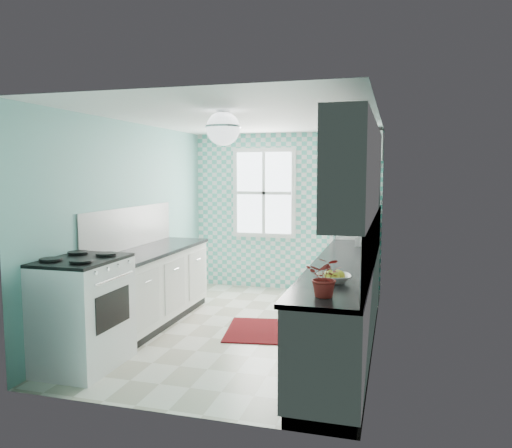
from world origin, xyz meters
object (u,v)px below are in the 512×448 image
(ceiling_light, at_px, (223,128))
(sink, at_px, (353,251))
(fridge, at_px, (353,251))
(potted_plant, at_px, (326,277))
(fruit_bowl, at_px, (334,278))
(microwave, at_px, (354,193))
(stove, at_px, (82,311))

(ceiling_light, relative_size, sink, 0.66)
(fridge, bearing_deg, potted_plant, -86.79)
(potted_plant, bearing_deg, ceiling_light, 137.59)
(fridge, distance_m, sink, 1.33)
(ceiling_light, xyz_separation_m, sink, (1.20, 1.29, -1.39))
(ceiling_light, relative_size, potted_plant, 1.12)
(sink, bearing_deg, fruit_bowl, -92.11)
(microwave, bearing_deg, fruit_bowl, 94.31)
(sink, xyz_separation_m, microwave, (-0.09, 1.31, 0.65))
(stove, relative_size, microwave, 2.17)
(ceiling_light, xyz_separation_m, potted_plant, (1.20, -1.10, -1.23))
(stove, bearing_deg, fruit_bowl, 5.24)
(fridge, height_order, microwave, microwave)
(sink, distance_m, microwave, 1.47)
(fridge, bearing_deg, ceiling_light, -111.25)
(stove, relative_size, fruit_bowl, 3.59)
(stove, height_order, potted_plant, potted_plant)
(sink, bearing_deg, fridge, 92.11)
(ceiling_light, distance_m, microwave, 2.93)
(ceiling_light, distance_m, sink, 2.25)
(sink, relative_size, microwave, 1.10)
(stove, relative_size, sink, 1.98)
(ceiling_light, height_order, potted_plant, ceiling_light)
(fruit_bowl, bearing_deg, sink, 89.88)
(stove, xyz_separation_m, microwave, (2.31, 3.34, 1.04))
(fridge, xyz_separation_m, sink, (0.09, -1.31, 0.21))
(stove, height_order, sink, sink)
(fruit_bowl, xyz_separation_m, microwave, (-0.09, 3.18, 0.61))
(fridge, bearing_deg, microwave, 56.61)
(microwave, bearing_deg, ceiling_light, 69.62)
(fridge, distance_m, fruit_bowl, 3.19)
(sink, bearing_deg, potted_plant, -92.09)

